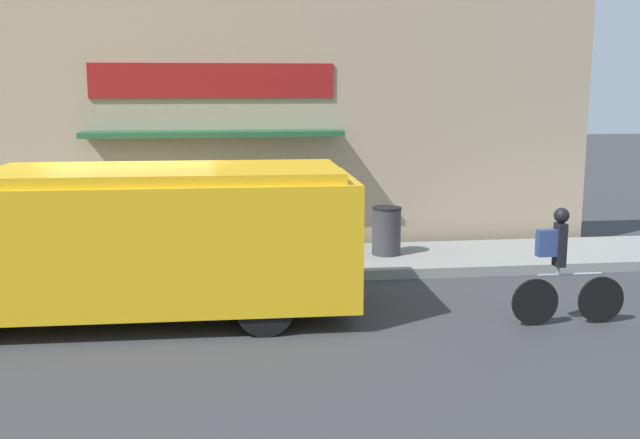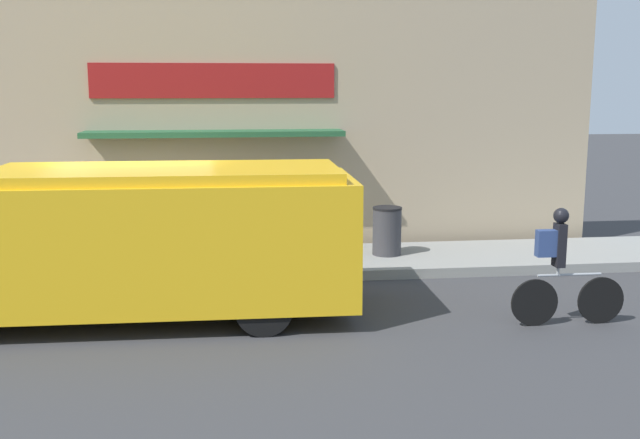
# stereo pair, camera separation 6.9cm
# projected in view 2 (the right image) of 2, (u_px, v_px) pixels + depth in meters

# --- Properties ---
(ground_plane) EXTENTS (70.00, 70.00, 0.00)m
(ground_plane) POSITION_uv_depth(u_px,v_px,m) (138.00, 288.00, 12.07)
(ground_plane) COLOR #38383A
(sidewalk) EXTENTS (28.00, 2.16, 0.17)m
(sidewalk) POSITION_uv_depth(u_px,v_px,m) (145.00, 267.00, 13.11)
(sidewalk) COLOR gray
(sidewalk) RESTS_ON ground_plane
(storefront) EXTENTS (17.47, 0.94, 5.34)m
(storefront) POSITION_uv_depth(u_px,v_px,m) (149.00, 115.00, 14.03)
(storefront) COLOR tan
(storefront) RESTS_ON ground_plane
(school_bus) EXTENTS (6.80, 2.68, 2.12)m
(school_bus) POSITION_uv_depth(u_px,v_px,m) (136.00, 241.00, 10.36)
(school_bus) COLOR yellow
(school_bus) RESTS_ON ground_plane
(cyclist) EXTENTS (1.60, 0.21, 1.62)m
(cyclist) POSITION_uv_depth(u_px,v_px,m) (561.00, 269.00, 10.10)
(cyclist) COLOR black
(cyclist) RESTS_ON ground_plane
(trash_bin) EXTENTS (0.53, 0.53, 0.88)m
(trash_bin) POSITION_uv_depth(u_px,v_px,m) (387.00, 231.00, 13.62)
(trash_bin) COLOR #38383D
(trash_bin) RESTS_ON sidewalk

